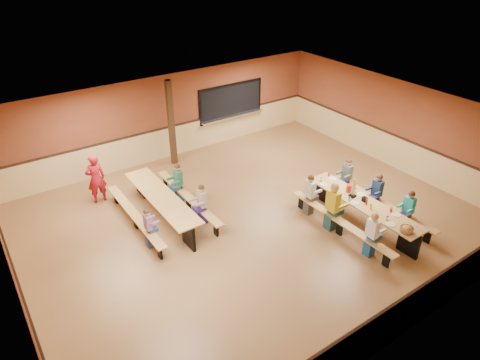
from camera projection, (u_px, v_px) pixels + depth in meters
ground at (251, 220)px, 12.18m from camera, size 12.00×12.00×0.00m
room_envelope at (252, 199)px, 11.84m from camera, size 12.04×10.04×3.02m
kitchen_pass_through at (231, 103)px, 16.25m from camera, size 2.78×0.28×1.38m
structural_post at (171, 123)px, 14.48m from camera, size 0.18×0.18×3.00m
cafeteria_table_main at (362, 209)px, 11.74m from camera, size 1.91×3.70×0.74m
cafeteria_table_second at (162, 202)px, 12.00m from camera, size 1.91×3.70×0.74m
seated_child_white_left at (372, 235)px, 10.57m from camera, size 0.38×0.31×1.24m
seated_adult_yellow at (332, 207)px, 11.49m from camera, size 0.47×0.38×1.41m
seated_child_grey_left at (310, 195)px, 12.17m from camera, size 0.38×0.31×1.24m
seated_child_teal_right at (408, 211)px, 11.50m from camera, size 0.37×0.30×1.20m
seated_child_navy_right at (376, 193)px, 12.26m from camera, size 0.38×0.31×1.22m
seated_child_char_right at (347, 177)px, 13.08m from camera, size 0.37×0.31×1.22m
seated_child_purple_sec at (149, 228)px, 10.89m from camera, size 0.33×0.27×1.12m
seated_child_green_sec at (179, 183)px, 12.76m from camera, size 0.38×0.31×1.23m
seated_child_tan_sec at (202, 205)px, 11.77m from camera, size 0.37×0.30×1.21m
standing_woman at (96, 179)px, 12.66m from camera, size 0.57×0.38×1.57m
punch_pitcher at (349, 188)px, 12.05m from camera, size 0.16×0.16×0.22m
chip_bowl at (407, 229)px, 10.44m from camera, size 0.32×0.32×0.15m
napkin_dispenser at (365, 199)px, 11.63m from camera, size 0.10×0.14×0.13m
condiment_mustard at (371, 206)px, 11.31m from camera, size 0.06×0.06×0.17m
condiment_ketchup at (367, 202)px, 11.49m from camera, size 0.06×0.06×0.17m
table_paddle at (353, 192)px, 11.80m from camera, size 0.16×0.16×0.56m
place_settings at (364, 200)px, 11.60m from camera, size 0.65×3.30×0.11m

